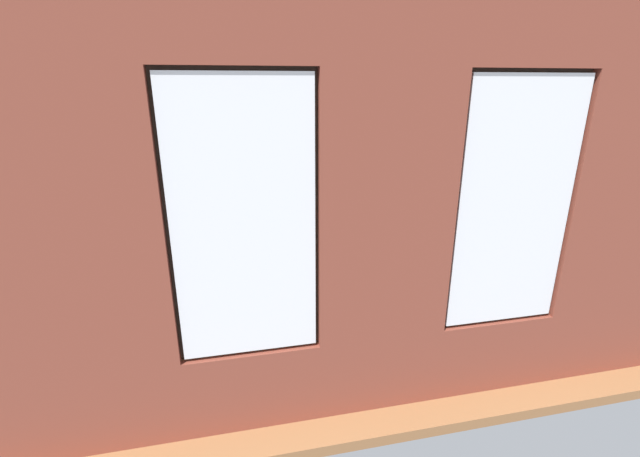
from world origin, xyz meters
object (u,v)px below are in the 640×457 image
at_px(remote_silver, 312,257).
at_px(potted_plant_corner_near_left, 432,201).
at_px(tv_flatscreen, 94,221).
at_px(potted_plant_foreground_right, 141,219).
at_px(potted_plant_beside_window_right, 61,319).
at_px(remote_black, 282,262).
at_px(cup_ceramic, 337,249).
at_px(potted_plant_between_couches, 415,299).
at_px(potted_plant_mid_room_small, 361,232).
at_px(coffee_table, 312,261).
at_px(candle_jar, 321,256).
at_px(potted_plant_near_tv, 125,268).
at_px(couch_left, 511,263).
at_px(couch_by_window, 285,339).
at_px(potted_plant_by_left_couch, 440,229).
at_px(media_console, 102,268).
at_px(table_plant_small, 298,249).

xyz_separation_m(remote_silver, potted_plant_corner_near_left, (-2.87, -2.23, 0.03)).
height_order(tv_flatscreen, potted_plant_foreground_right, tv_flatscreen).
height_order(potted_plant_beside_window_right, potted_plant_foreground_right, potted_plant_beside_window_right).
relative_size(remote_silver, remote_black, 1.00).
bearing_deg(cup_ceramic, potted_plant_corner_near_left, -139.84).
xyz_separation_m(potted_plant_between_couches, potted_plant_mid_room_small, (-0.27, -2.64, -0.19)).
distance_m(coffee_table, candle_jar, 0.19).
bearing_deg(potted_plant_mid_room_small, potted_plant_near_tv, 21.31).
xyz_separation_m(potted_plant_corner_near_left, potted_plant_between_couches, (2.12, 3.87, 0.11)).
distance_m(candle_jar, remote_silver, 0.16).
relative_size(couch_left, potted_plant_foreground_right, 2.24).
relative_size(couch_by_window, potted_plant_beside_window_right, 1.37).
height_order(remote_silver, potted_plant_foreground_right, potted_plant_foreground_right).
bearing_deg(couch_by_window, potted_plant_between_couches, -177.90).
height_order(potted_plant_by_left_couch, potted_plant_mid_room_small, potted_plant_by_left_couch).
xyz_separation_m(couch_left, remote_black, (3.13, -0.40, 0.13)).
bearing_deg(remote_black, potted_plant_corner_near_left, 75.29).
bearing_deg(couch_left, potted_plant_mid_room_small, -130.23).
relative_size(potted_plant_beside_window_right, potted_plant_foreground_right, 1.67).
distance_m(remote_silver, potted_plant_mid_room_small, 1.43).
bearing_deg(potted_plant_near_tv, potted_plant_corner_near_left, -153.91).
relative_size(cup_ceramic, potted_plant_mid_room_small, 0.14).
relative_size(media_console, potted_plant_by_left_couch, 1.81).
distance_m(tv_flatscreen, potted_plant_between_couches, 4.30).
relative_size(candle_jar, potted_plant_mid_room_small, 0.22).
bearing_deg(potted_plant_corner_near_left, couch_by_window, 48.40).
xyz_separation_m(remote_silver, potted_plant_near_tv, (2.29, 0.30, 0.19)).
bearing_deg(couch_by_window, remote_black, -97.01).
distance_m(couch_left, candle_jar, 2.65).
bearing_deg(potted_plant_foreground_right, potted_plant_beside_window_right, 91.04).
height_order(remote_silver, potted_plant_by_left_couch, potted_plant_by_left_couch).
bearing_deg(couch_left, tv_flatscreen, -101.11).
xyz_separation_m(tv_flatscreen, potted_plant_near_tv, (-0.54, 1.01, -0.29)).
distance_m(potted_plant_corner_near_left, potted_plant_between_couches, 4.42).
bearing_deg(media_console, potted_plant_between_couches, 146.70).
relative_size(cup_ceramic, potted_plant_beside_window_right, 0.06).
relative_size(candle_jar, potted_plant_corner_near_left, 0.12).
xyz_separation_m(potted_plant_foreground_right, potted_plant_between_couches, (-3.28, 3.82, 0.10)).
bearing_deg(candle_jar, remote_silver, -46.62).
distance_m(couch_left, coffee_table, 2.76).
bearing_deg(cup_ceramic, potted_plant_between_couches, 101.64).
bearing_deg(couch_left, potted_plant_beside_window_right, -74.86).
bearing_deg(coffee_table, potted_plant_corner_near_left, -142.17).
xyz_separation_m(cup_ceramic, potted_plant_corner_near_left, (-2.49, -2.10, -0.00)).
xyz_separation_m(potted_plant_corner_near_left, potted_plant_mid_room_small, (1.85, 1.24, -0.08)).
relative_size(table_plant_small, remote_black, 1.15).
height_order(remote_silver, media_console, media_console).
distance_m(remote_black, tv_flatscreen, 2.60).
bearing_deg(table_plant_small, potted_plant_between_couches, 117.96).
distance_m(potted_plant_by_left_couch, potted_plant_beside_window_right, 5.46).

